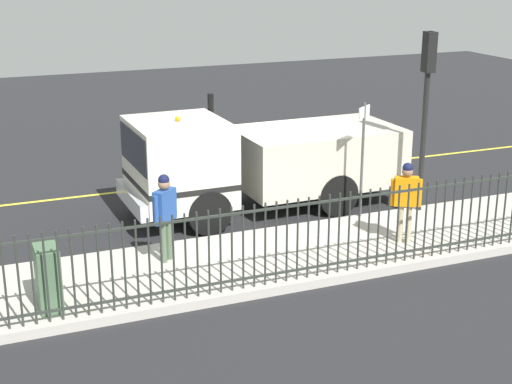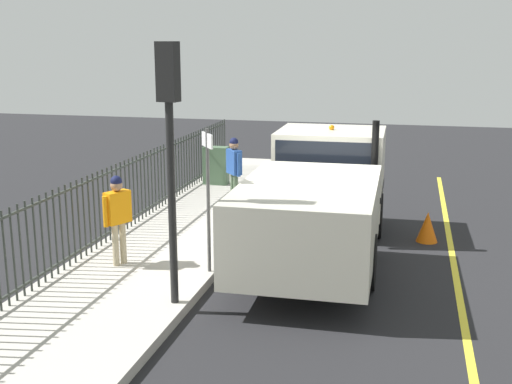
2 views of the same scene
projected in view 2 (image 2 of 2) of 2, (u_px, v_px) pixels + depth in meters
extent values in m
plane|color=#232326|center=(323.00, 268.00, 11.99)|extent=(44.18, 44.18, 0.00)
cube|color=#B7B2A8|center=(164.00, 251.00, 12.69)|extent=(2.78, 20.08, 0.17)
cube|color=yellow|center=(456.00, 279.00, 11.45)|extent=(0.12, 18.07, 0.01)
cube|color=silver|center=(331.00, 170.00, 14.11)|extent=(2.28, 2.02, 1.77)
cube|color=black|center=(331.00, 153.00, 14.02)|extent=(2.10, 2.06, 0.78)
cube|color=beige|center=(308.00, 221.00, 10.97)|extent=(2.31, 3.76, 1.32)
cube|color=silver|center=(335.00, 192.00, 15.29)|extent=(2.15, 0.23, 0.36)
cube|color=black|center=(330.00, 188.00, 14.20)|extent=(2.31, 2.04, 0.12)
cylinder|color=black|center=(282.00, 210.00, 14.24)|extent=(0.31, 0.96, 0.96)
cylinder|color=black|center=(375.00, 215.00, 13.81)|extent=(0.31, 0.96, 0.96)
cylinder|color=black|center=(251.00, 253.00, 11.33)|extent=(0.31, 0.96, 0.96)
cylinder|color=black|center=(367.00, 262.00, 10.90)|extent=(0.31, 0.96, 0.96)
sphere|color=orange|center=(332.00, 128.00, 13.89)|extent=(0.12, 0.12, 0.12)
cylinder|color=black|center=(374.00, 174.00, 12.82)|extent=(0.14, 0.14, 2.12)
cube|color=#264C99|center=(234.00, 162.00, 15.66)|extent=(0.47, 0.50, 0.59)
sphere|color=#997051|center=(234.00, 145.00, 15.56)|extent=(0.22, 0.22, 0.22)
sphere|color=#14193F|center=(234.00, 142.00, 15.55)|extent=(0.21, 0.21, 0.21)
cylinder|color=#4C6047|center=(233.00, 189.00, 15.89)|extent=(0.12, 0.12, 0.80)
cylinder|color=#4C6047|center=(236.00, 190.00, 15.74)|extent=(0.12, 0.12, 0.80)
cylinder|color=#264C99|center=(230.00, 161.00, 15.90)|extent=(0.09, 0.09, 0.56)
cylinder|color=#264C99|center=(239.00, 165.00, 15.43)|extent=(0.09, 0.09, 0.56)
cube|color=orange|center=(117.00, 207.00, 11.48)|extent=(0.40, 0.51, 0.58)
sphere|color=#997051|center=(116.00, 185.00, 11.39)|extent=(0.21, 0.21, 0.21)
sphere|color=#14193F|center=(116.00, 181.00, 11.37)|extent=(0.20, 0.20, 0.20)
cylinder|color=tan|center=(116.00, 245.00, 11.57)|extent=(0.12, 0.12, 0.78)
cylinder|color=tan|center=(123.00, 243.00, 11.69)|extent=(0.12, 0.12, 0.78)
cylinder|color=orange|center=(105.00, 212.00, 11.29)|extent=(0.09, 0.09, 0.55)
cylinder|color=orange|center=(129.00, 206.00, 11.68)|extent=(0.09, 0.09, 0.55)
cylinder|color=#2D332D|center=(225.00, 143.00, 20.86)|extent=(0.04, 0.04, 1.51)
cylinder|color=#2D332D|center=(223.00, 144.00, 20.67)|extent=(0.04, 0.04, 1.51)
cylinder|color=#2D332D|center=(221.00, 145.00, 20.48)|extent=(0.04, 0.04, 1.51)
cylinder|color=#2D332D|center=(219.00, 146.00, 20.29)|extent=(0.04, 0.04, 1.51)
cylinder|color=#2D332D|center=(217.00, 147.00, 20.09)|extent=(0.04, 0.04, 1.51)
cylinder|color=#2D332D|center=(215.00, 148.00, 19.90)|extent=(0.04, 0.04, 1.51)
cylinder|color=#2D332D|center=(214.00, 149.00, 19.71)|extent=(0.04, 0.04, 1.51)
cylinder|color=#2D332D|center=(212.00, 150.00, 19.52)|extent=(0.04, 0.04, 1.51)
cylinder|color=#2D332D|center=(210.00, 151.00, 19.33)|extent=(0.04, 0.04, 1.51)
cylinder|color=#2D332D|center=(207.00, 152.00, 19.13)|extent=(0.04, 0.04, 1.51)
cylinder|color=#2D332D|center=(205.00, 153.00, 18.94)|extent=(0.04, 0.04, 1.51)
cylinder|color=#2D332D|center=(203.00, 154.00, 18.75)|extent=(0.04, 0.04, 1.51)
cylinder|color=#2D332D|center=(201.00, 155.00, 18.56)|extent=(0.04, 0.04, 1.51)
cylinder|color=#2D332D|center=(199.00, 156.00, 18.36)|extent=(0.04, 0.04, 1.51)
cylinder|color=#2D332D|center=(196.00, 158.00, 18.17)|extent=(0.04, 0.04, 1.51)
cylinder|color=#2D332D|center=(194.00, 159.00, 17.98)|extent=(0.04, 0.04, 1.51)
cylinder|color=#2D332D|center=(192.00, 160.00, 17.79)|extent=(0.04, 0.04, 1.51)
cylinder|color=#2D332D|center=(189.00, 161.00, 17.59)|extent=(0.04, 0.04, 1.51)
cylinder|color=#2D332D|center=(187.00, 163.00, 17.40)|extent=(0.04, 0.04, 1.51)
cylinder|color=#2D332D|center=(184.00, 164.00, 17.21)|extent=(0.04, 0.04, 1.51)
cylinder|color=#2D332D|center=(182.00, 166.00, 17.02)|extent=(0.04, 0.04, 1.51)
cylinder|color=#2D332D|center=(179.00, 167.00, 16.82)|extent=(0.04, 0.04, 1.51)
cylinder|color=#2D332D|center=(176.00, 168.00, 16.63)|extent=(0.04, 0.04, 1.51)
cylinder|color=#2D332D|center=(173.00, 170.00, 16.44)|extent=(0.04, 0.04, 1.51)
cylinder|color=#2D332D|center=(170.00, 171.00, 16.25)|extent=(0.04, 0.04, 1.51)
cylinder|color=#2D332D|center=(168.00, 173.00, 16.05)|extent=(0.04, 0.04, 1.51)
cylinder|color=#2D332D|center=(165.00, 175.00, 15.86)|extent=(0.04, 0.04, 1.51)
cylinder|color=#2D332D|center=(161.00, 176.00, 15.67)|extent=(0.04, 0.04, 1.51)
cylinder|color=#2D332D|center=(158.00, 178.00, 15.48)|extent=(0.04, 0.04, 1.51)
cylinder|color=#2D332D|center=(155.00, 180.00, 15.28)|extent=(0.04, 0.04, 1.51)
cylinder|color=#2D332D|center=(152.00, 181.00, 15.09)|extent=(0.04, 0.04, 1.51)
cylinder|color=#2D332D|center=(148.00, 183.00, 14.90)|extent=(0.04, 0.04, 1.51)
cylinder|color=#2D332D|center=(145.00, 185.00, 14.71)|extent=(0.04, 0.04, 1.51)
cylinder|color=#2D332D|center=(141.00, 187.00, 14.51)|extent=(0.04, 0.04, 1.51)
cylinder|color=#2D332D|center=(138.00, 189.00, 14.32)|extent=(0.04, 0.04, 1.51)
cylinder|color=#2D332D|center=(134.00, 191.00, 14.13)|extent=(0.04, 0.04, 1.51)
cylinder|color=#2D332D|center=(130.00, 193.00, 13.94)|extent=(0.04, 0.04, 1.51)
cylinder|color=#2D332D|center=(126.00, 195.00, 13.74)|extent=(0.04, 0.04, 1.51)
cylinder|color=#2D332D|center=(122.00, 197.00, 13.55)|extent=(0.04, 0.04, 1.51)
cylinder|color=#2D332D|center=(118.00, 199.00, 13.36)|extent=(0.04, 0.04, 1.51)
cylinder|color=#2D332D|center=(113.00, 202.00, 13.17)|extent=(0.04, 0.04, 1.51)
cylinder|color=#2D332D|center=(109.00, 204.00, 12.97)|extent=(0.04, 0.04, 1.51)
cylinder|color=#2D332D|center=(104.00, 207.00, 12.78)|extent=(0.04, 0.04, 1.51)
cylinder|color=#2D332D|center=(99.00, 209.00, 12.59)|extent=(0.04, 0.04, 1.51)
cylinder|color=#2D332D|center=(94.00, 212.00, 12.40)|extent=(0.04, 0.04, 1.51)
cylinder|color=#2D332D|center=(89.00, 214.00, 12.21)|extent=(0.04, 0.04, 1.51)
cylinder|color=#2D332D|center=(84.00, 217.00, 12.01)|extent=(0.04, 0.04, 1.51)
cylinder|color=#2D332D|center=(79.00, 220.00, 11.82)|extent=(0.04, 0.04, 1.51)
cylinder|color=#2D332D|center=(73.00, 223.00, 11.63)|extent=(0.04, 0.04, 1.51)
cylinder|color=#2D332D|center=(67.00, 226.00, 11.44)|extent=(0.04, 0.04, 1.51)
cylinder|color=#2D332D|center=(61.00, 229.00, 11.24)|extent=(0.04, 0.04, 1.51)
cylinder|color=#2D332D|center=(55.00, 232.00, 11.05)|extent=(0.04, 0.04, 1.51)
cylinder|color=#2D332D|center=(49.00, 236.00, 10.86)|extent=(0.04, 0.04, 1.51)
cylinder|color=#2D332D|center=(42.00, 239.00, 10.67)|extent=(0.04, 0.04, 1.51)
cylinder|color=#2D332D|center=(35.00, 243.00, 10.47)|extent=(0.04, 0.04, 1.51)
cylinder|color=#2D332D|center=(28.00, 247.00, 10.28)|extent=(0.04, 0.04, 1.51)
cylinder|color=#2D332D|center=(21.00, 251.00, 10.09)|extent=(0.04, 0.04, 1.51)
cylinder|color=#2D332D|center=(13.00, 255.00, 9.90)|extent=(0.04, 0.04, 1.51)
cylinder|color=#2D332D|center=(5.00, 259.00, 9.70)|extent=(0.04, 0.04, 1.51)
cube|color=#2D332D|center=(102.00, 175.00, 12.64)|extent=(0.04, 17.07, 0.04)
cube|color=#2D332D|center=(106.00, 234.00, 12.91)|extent=(0.04, 17.07, 0.04)
cylinder|color=black|center=(171.00, 178.00, 9.57)|extent=(0.12, 0.12, 3.94)
cube|color=black|center=(168.00, 72.00, 9.22)|extent=(0.33, 0.25, 0.85)
sphere|color=red|center=(167.00, 54.00, 9.16)|extent=(0.16, 0.16, 0.16)
sphere|color=yellow|center=(168.00, 72.00, 9.22)|extent=(0.16, 0.16, 0.16)
sphere|color=green|center=(168.00, 90.00, 9.27)|extent=(0.16, 0.16, 0.16)
cube|color=#4C6B4C|center=(216.00, 165.00, 18.22)|extent=(0.69, 0.36, 1.06)
cone|color=orange|center=(427.00, 227.00, 13.53)|extent=(0.45, 0.45, 0.64)
cylinder|color=#4C4C4C|center=(208.00, 202.00, 11.07)|extent=(0.06, 0.06, 2.52)
cube|color=white|center=(207.00, 140.00, 10.83)|extent=(0.32, 0.42, 0.24)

